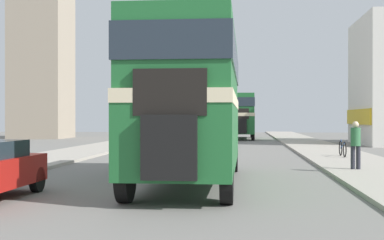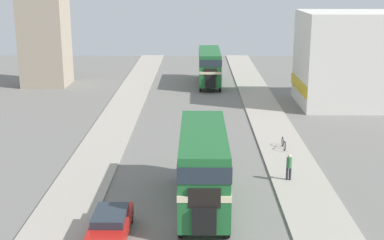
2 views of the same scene
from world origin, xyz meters
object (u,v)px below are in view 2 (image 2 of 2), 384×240
object	(u,v)px
double_decker_bus	(203,162)
bicycle_on_pavement	(284,144)
bus_distant	(210,64)
pedestrian_walking	(289,165)
car_parked_near	(110,225)

from	to	relation	value
double_decker_bus	bicycle_on_pavement	size ratio (longest dim) A/B	5.37
bus_distant	bicycle_on_pavement	xyz separation A→B (m)	(4.91, -24.39, -1.95)
bicycle_on_pavement	pedestrian_walking	bearing A→B (deg)	-96.16
double_decker_bus	bus_distant	bearing A→B (deg)	88.10
pedestrian_walking	car_parked_near	bearing A→B (deg)	-142.51
bus_distant	car_parked_near	distance (m)	38.77
pedestrian_walking	bicycle_on_pavement	size ratio (longest dim) A/B	0.95
double_decker_bus	bicycle_on_pavement	bearing A→B (deg)	58.77
double_decker_bus	bus_distant	xyz separation A→B (m)	(1.14, 34.37, -0.15)
double_decker_bus	car_parked_near	world-z (taller)	double_decker_bus
double_decker_bus	pedestrian_walking	bearing A→B (deg)	34.43
bus_distant	pedestrian_walking	world-z (taller)	bus_distant
bus_distant	car_parked_near	bearing A→B (deg)	-98.46
bus_distant	car_parked_near	xyz separation A→B (m)	(-5.70, -38.31, -1.71)
double_decker_bus	pedestrian_walking	world-z (taller)	double_decker_bus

